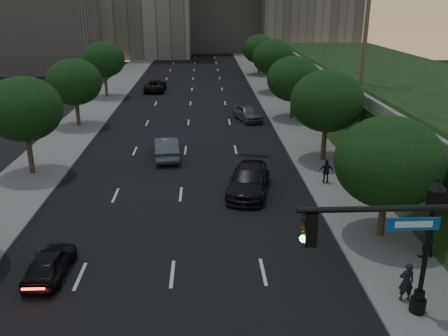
{
  "coord_description": "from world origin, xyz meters",
  "views": [
    {
      "loc": [
        1.46,
        -13.05,
        11.39
      ],
      "look_at": [
        2.43,
        8.7,
        3.6
      ],
      "focal_mm": 38.0,
      "sensor_mm": 36.0,
      "label": 1
    }
  ],
  "objects_px": {
    "sedan_near_left": "(50,263)",
    "sedan_mid_left": "(166,147)",
    "traffic_signal_mast": "(445,294)",
    "street_lamp": "(426,254)",
    "sedan_far_left": "(155,85)",
    "sedan_far_right": "(247,113)",
    "pedestrian_a": "(406,282)",
    "sedan_near_right": "(249,180)",
    "pedestrian_b": "(425,237)",
    "pedestrian_c": "(326,171)"
  },
  "relations": [
    {
      "from": "sedan_near_left",
      "to": "sedan_mid_left",
      "type": "relative_size",
      "value": 0.75
    },
    {
      "from": "traffic_signal_mast",
      "to": "sedan_mid_left",
      "type": "xyz_separation_m",
      "value": [
        -9.48,
        23.39,
        -2.86
      ]
    },
    {
      "from": "pedestrian_a",
      "to": "pedestrian_b",
      "type": "xyz_separation_m",
      "value": [
        2.22,
        3.29,
        0.14
      ]
    },
    {
      "from": "street_lamp",
      "to": "sedan_near_left",
      "type": "xyz_separation_m",
      "value": [
        -14.76,
        3.34,
        -2.0
      ]
    },
    {
      "from": "sedan_far_left",
      "to": "street_lamp",
      "type": "bearing_deg",
      "value": 108.22
    },
    {
      "from": "sedan_far_left",
      "to": "sedan_near_right",
      "type": "height_order",
      "value": "sedan_near_right"
    },
    {
      "from": "traffic_signal_mast",
      "to": "sedan_far_right",
      "type": "xyz_separation_m",
      "value": [
        -2.3,
        34.78,
        -2.9
      ]
    },
    {
      "from": "street_lamp",
      "to": "pedestrian_b",
      "type": "relative_size",
      "value": 2.92
    },
    {
      "from": "pedestrian_c",
      "to": "pedestrian_a",
      "type": "bearing_deg",
      "value": 101.02
    },
    {
      "from": "sedan_near_left",
      "to": "sedan_far_left",
      "type": "bearing_deg",
      "value": -88.43
    },
    {
      "from": "traffic_signal_mast",
      "to": "pedestrian_c",
      "type": "height_order",
      "value": "traffic_signal_mast"
    },
    {
      "from": "street_lamp",
      "to": "pedestrian_c",
      "type": "xyz_separation_m",
      "value": [
        -0.17,
        13.43,
        -1.7
      ]
    },
    {
      "from": "traffic_signal_mast",
      "to": "pedestrian_b",
      "type": "bearing_deg",
      "value": 66.79
    },
    {
      "from": "street_lamp",
      "to": "sedan_near_left",
      "type": "bearing_deg",
      "value": 167.26
    },
    {
      "from": "sedan_far_left",
      "to": "sedan_mid_left",
      "type": "bearing_deg",
      "value": 98.35
    },
    {
      "from": "street_lamp",
      "to": "pedestrian_a",
      "type": "bearing_deg",
      "value": 104.61
    },
    {
      "from": "sedan_mid_left",
      "to": "pedestrian_b",
      "type": "height_order",
      "value": "pedestrian_b"
    },
    {
      "from": "traffic_signal_mast",
      "to": "sedan_far_left",
      "type": "bearing_deg",
      "value": 104.12
    },
    {
      "from": "traffic_signal_mast",
      "to": "sedan_far_right",
      "type": "distance_m",
      "value": 34.97
    },
    {
      "from": "pedestrian_a",
      "to": "pedestrian_b",
      "type": "relative_size",
      "value": 0.85
    },
    {
      "from": "sedan_mid_left",
      "to": "sedan_near_right",
      "type": "relative_size",
      "value": 0.87
    },
    {
      "from": "traffic_signal_mast",
      "to": "street_lamp",
      "type": "relative_size",
      "value": 1.25
    },
    {
      "from": "sedan_far_left",
      "to": "pedestrian_c",
      "type": "xyz_separation_m",
      "value": [
        14.04,
        -33.63,
        0.17
      ]
    },
    {
      "from": "sedan_near_left",
      "to": "pedestrian_a",
      "type": "xyz_separation_m",
      "value": [
        14.56,
        -2.59,
        0.33
      ]
    },
    {
      "from": "pedestrian_b",
      "to": "pedestrian_a",
      "type": "bearing_deg",
      "value": 41.86
    },
    {
      "from": "sedan_far_left",
      "to": "pedestrian_c",
      "type": "height_order",
      "value": "pedestrian_c"
    },
    {
      "from": "sedan_far_left",
      "to": "pedestrian_c",
      "type": "distance_m",
      "value": 36.44
    },
    {
      "from": "traffic_signal_mast",
      "to": "pedestrian_c",
      "type": "bearing_deg",
      "value": 86.01
    },
    {
      "from": "sedan_far_left",
      "to": "pedestrian_a",
      "type": "height_order",
      "value": "pedestrian_a"
    },
    {
      "from": "sedan_near_left",
      "to": "sedan_far_right",
      "type": "bearing_deg",
      "value": -109.64
    },
    {
      "from": "traffic_signal_mast",
      "to": "sedan_near_right",
      "type": "distance_m",
      "value": 16.99
    },
    {
      "from": "pedestrian_a",
      "to": "pedestrian_c",
      "type": "distance_m",
      "value": 12.69
    },
    {
      "from": "sedan_near_left",
      "to": "pedestrian_c",
      "type": "distance_m",
      "value": 17.74
    },
    {
      "from": "sedan_near_right",
      "to": "pedestrian_a",
      "type": "relative_size",
      "value": 3.47
    },
    {
      "from": "pedestrian_c",
      "to": "sedan_mid_left",
      "type": "bearing_deg",
      "value": -18.35
    },
    {
      "from": "pedestrian_b",
      "to": "sedan_far_left",
      "type": "bearing_deg",
      "value": -83.39
    },
    {
      "from": "sedan_mid_left",
      "to": "pedestrian_c",
      "type": "bearing_deg",
      "value": 144.08
    },
    {
      "from": "sedan_near_left",
      "to": "sedan_far_right",
      "type": "distance_m",
      "value": 29.67
    },
    {
      "from": "sedan_near_right",
      "to": "traffic_signal_mast",
      "type": "bearing_deg",
      "value": -64.6
    },
    {
      "from": "traffic_signal_mast",
      "to": "sedan_near_right",
      "type": "bearing_deg",
      "value": 103.45
    },
    {
      "from": "sedan_far_left",
      "to": "sedan_far_right",
      "type": "distance_m",
      "value": 19.32
    },
    {
      "from": "pedestrian_c",
      "to": "traffic_signal_mast",
      "type": "bearing_deg",
      "value": 97.14
    },
    {
      "from": "sedan_far_left",
      "to": "traffic_signal_mast",
      "type": "bearing_deg",
      "value": 105.55
    },
    {
      "from": "street_lamp",
      "to": "sedan_mid_left",
      "type": "bearing_deg",
      "value": 119.14
    },
    {
      "from": "street_lamp",
      "to": "pedestrian_b",
      "type": "height_order",
      "value": "street_lamp"
    },
    {
      "from": "street_lamp",
      "to": "pedestrian_a",
      "type": "xyz_separation_m",
      "value": [
        -0.19,
        0.75,
        -1.67
      ]
    },
    {
      "from": "street_lamp",
      "to": "sedan_far_left",
      "type": "height_order",
      "value": "street_lamp"
    },
    {
      "from": "sedan_near_right",
      "to": "sedan_far_right",
      "type": "distance_m",
      "value": 18.56
    },
    {
      "from": "pedestrian_b",
      "to": "pedestrian_c",
      "type": "bearing_deg",
      "value": -90.91
    },
    {
      "from": "sedan_mid_left",
      "to": "pedestrian_c",
      "type": "distance_m",
      "value": 12.28
    }
  ]
}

